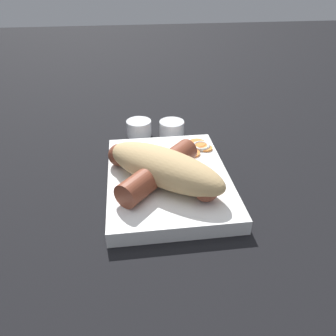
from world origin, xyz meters
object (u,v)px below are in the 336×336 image
Objects in this scene: sausage at (159,171)px; condiment_cup_far at (139,129)px; food_tray at (168,179)px; condiment_cup_near at (172,130)px; bread_roll at (164,167)px.

sausage is 0.20m from condiment_cup_far.
sausage is 3.07× the size of condiment_cup_far.
condiment_cup_near is (0.17, -0.03, 0.00)m from food_tray.
condiment_cup_near is 1.00× the size of condiment_cup_far.
sausage reaches higher than condiment_cup_far.
food_tray is at bearing -40.56° from sausage.
sausage is 3.07× the size of condiment_cup_near.
condiment_cup_far is (0.20, 0.03, -0.03)m from bread_roll.
food_tray is 0.04m from bread_roll.
condiment_cup_near is (0.19, -0.04, -0.03)m from sausage.
food_tray is 4.97× the size of condiment_cup_near.
sausage is at bearing -174.11° from condiment_cup_far.
sausage is 0.19m from condiment_cup_near.
condiment_cup_far is (0.18, 0.04, 0.00)m from food_tray.
condiment_cup_far is at bearing 80.13° from condiment_cup_near.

